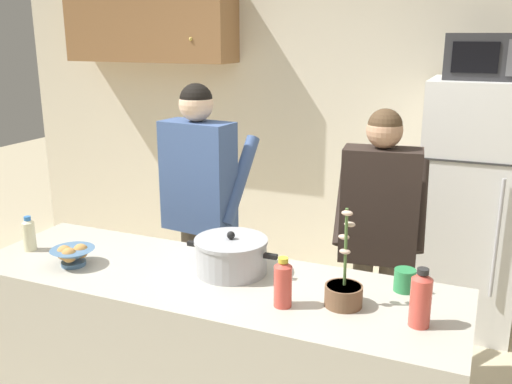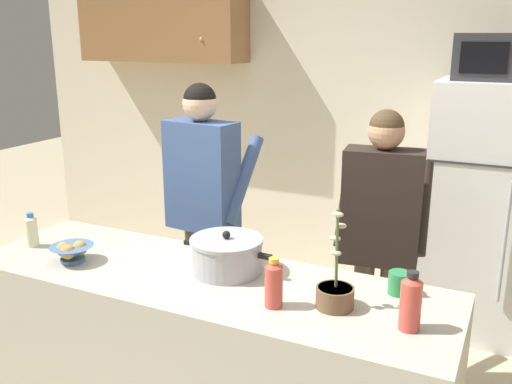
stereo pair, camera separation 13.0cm
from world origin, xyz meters
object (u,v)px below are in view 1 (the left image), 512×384
at_px(microwave, 487,56).
at_px(potted_orchid, 344,291).
at_px(person_near_pot, 200,190).
at_px(person_by_sink, 379,221).
at_px(coffee_mug, 405,280).
at_px(refrigerator, 471,207).
at_px(bottle_mid_counter, 421,298).
at_px(bottle_far_corner, 283,283).
at_px(bread_bowl, 73,255).
at_px(bottle_near_edge, 29,234).
at_px(cooking_pot, 231,255).

distance_m(microwave, potted_orchid, 2.07).
bearing_deg(person_near_pot, microwave, 34.54).
height_order(person_by_sink, coffee_mug, person_by_sink).
bearing_deg(refrigerator, bottle_mid_counter, -92.73).
relative_size(coffee_mug, potted_orchid, 0.32).
height_order(person_near_pot, bottle_far_corner, person_near_pot).
height_order(bread_bowl, bottle_far_corner, bottle_far_corner).
bearing_deg(person_by_sink, bottle_far_corner, -100.47).
xyz_separation_m(person_near_pot, bottle_near_edge, (-0.49, -0.86, -0.05)).
distance_m(cooking_pot, coffee_mug, 0.76).
xyz_separation_m(person_by_sink, cooking_pot, (-0.51, -0.77, 0.01)).
relative_size(bread_bowl, bottle_far_corner, 1.00).
bearing_deg(microwave, coffee_mug, -96.49).
height_order(cooking_pot, bottle_mid_counter, bottle_mid_counter).
xyz_separation_m(coffee_mug, bread_bowl, (-1.46, -0.33, 0.00)).
relative_size(bottle_far_corner, potted_orchid, 0.50).
xyz_separation_m(refrigerator, person_near_pot, (-1.48, -1.04, 0.22)).
distance_m(microwave, cooking_pot, 2.13).
xyz_separation_m(refrigerator, person_by_sink, (-0.43, -0.98, 0.15)).
bearing_deg(refrigerator, person_by_sink, -113.40).
relative_size(person_by_sink, cooking_pot, 3.62).
distance_m(bottle_far_corner, potted_orchid, 0.24).
bearing_deg(bottle_far_corner, person_near_pot, 133.30).
bearing_deg(bottle_mid_counter, bottle_far_corner, -174.40).
distance_m(refrigerator, cooking_pot, 1.99).
relative_size(bottle_near_edge, potted_orchid, 0.43).
distance_m(refrigerator, coffee_mug, 1.66).
height_order(cooking_pot, bottle_far_corner, bottle_far_corner).
relative_size(microwave, bottle_far_corner, 2.35).
height_order(bottle_far_corner, potted_orchid, potted_orchid).
bearing_deg(bottle_mid_counter, coffee_mug, 108.48).
bearing_deg(bottle_far_corner, refrigerator, 72.85).
xyz_separation_m(microwave, cooking_pot, (-0.94, -1.73, -0.82)).
bearing_deg(person_by_sink, bottle_near_edge, -149.23).
height_order(person_near_pot, cooking_pot, person_near_pot).
height_order(refrigerator, bottle_near_edge, refrigerator).
relative_size(cooking_pot, potted_orchid, 1.09).
xyz_separation_m(bottle_near_edge, bottle_mid_counter, (1.88, -0.02, 0.02)).
bearing_deg(refrigerator, bread_bowl, -129.80).
bearing_deg(person_by_sink, microwave, 66.12).
bearing_deg(bottle_near_edge, person_near_pot, 60.50).
xyz_separation_m(cooking_pot, bottle_near_edge, (-1.03, -0.15, 0.01)).
distance_m(person_by_sink, bread_bowl, 1.57).
bearing_deg(refrigerator, potted_orchid, -101.72).
xyz_separation_m(microwave, potted_orchid, (-0.39, -1.85, -0.84)).
relative_size(person_by_sink, bread_bowl, 7.80).
bearing_deg(potted_orchid, refrigerator, 78.28).
bearing_deg(bottle_near_edge, potted_orchid, 1.08).
bearing_deg(bottle_far_corner, potted_orchid, 23.83).
distance_m(bottle_near_edge, potted_orchid, 1.58).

